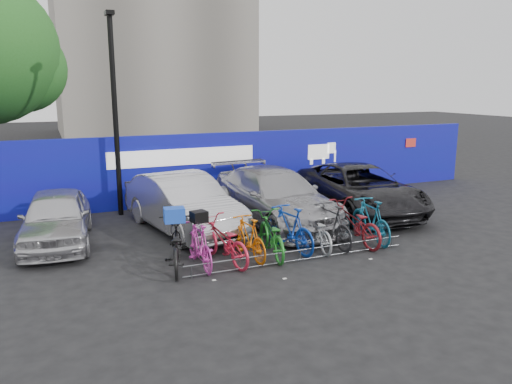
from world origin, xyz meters
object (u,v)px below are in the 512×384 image
bike_0 (175,246)px  bike_6 (316,230)px  lamppost (115,110)px  car_3 (359,189)px  bike_8 (353,223)px  car_1 (183,203)px  bike_5 (290,229)px  car_0 (56,218)px  bike_1 (200,245)px  car_2 (275,197)px  bike_4 (271,235)px  bike_2 (223,241)px  bike_9 (371,220)px  bike_3 (249,238)px  bike_rack (300,255)px  bike_7 (331,225)px

bike_0 → bike_6: bearing=-165.5°
lamppost → car_3: (7.09, -2.64, -2.52)m
car_3 → bike_8: size_ratio=2.59×
car_1 → bike_8: (3.72, -2.83, -0.24)m
bike_5 → bike_0: bearing=-7.6°
bike_0 → bike_6: (3.55, 0.02, -0.07)m
car_3 → car_0: bearing=-177.1°
lamppost → bike_1: (0.96, -5.42, -2.75)m
car_2 → car_3: bearing=-2.1°
bike_4 → car_1: bearing=-55.8°
bike_0 → bike_2: 1.11m
bike_2 → bike_9: bearing=167.8°
bike_1 → bike_6: bike_1 is taller
car_2 → bike_3: 3.23m
bike_rack → bike_4: bearing=125.9°
lamppost → bike_7: size_ratio=3.30×
bike_2 → bike_4: bike_2 is taller
car_3 → bike_4: size_ratio=2.77×
bike_rack → bike_9: size_ratio=2.93×
lamppost → bike_9: bearing=-43.8°
bike_0 → bike_9: (5.15, -0.04, 0.03)m
bike_7 → car_0: bearing=-26.4°
lamppost → car_0: (-1.92, -2.37, -2.58)m
bike_6 → bike_0: bearing=6.2°
lamppost → bike_8: lamppost is taller
bike_5 → bike_6: bike_5 is taller
bike_4 → car_0: bearing=-24.2°
bike_3 → bike_6: (1.81, 0.03, -0.04)m
car_1 → bike_0: (-0.93, -2.82, -0.25)m
car_0 → bike_5: size_ratio=2.15×
car_2 → bike_8: car_2 is taller
car_3 → bike_5: car_3 is taller
bike_3 → bike_0: bearing=-4.9°
bike_3 → bike_7: 2.26m
bike_2 → bike_8: bearing=168.2°
bike_rack → bike_6: (0.79, 0.70, 0.31)m
lamppost → bike_5: 6.75m
bike_8 → car_2: bearing=-73.4°
lamppost → bike_5: bearing=-57.5°
bike_9 → bike_8: bearing=1.8°
lamppost → bike_5: lamppost is taller
car_1 → bike_7: car_1 is taller
bike_9 → bike_4: bearing=4.8°
car_2 → bike_4: car_2 is taller
bike_5 → bike_6: 0.68m
bike_5 → bike_7: (1.12, -0.08, -0.01)m
bike_0 → bike_2: bearing=-168.4°
bike_6 → bike_7: (0.45, 0.00, 0.08)m
bike_1 → bike_9: 4.63m
lamppost → bike_rack: lamppost is taller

